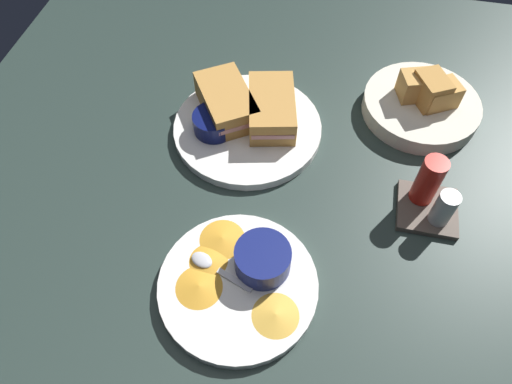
# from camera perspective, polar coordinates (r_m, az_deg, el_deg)

# --- Properties ---
(ground_plane) EXTENTS (1.10, 1.10, 0.03)m
(ground_plane) POSITION_cam_1_polar(r_m,az_deg,el_deg) (0.78, 0.54, 2.63)
(ground_plane) COLOR #283833
(plate_sandwich_main) EXTENTS (0.25, 0.25, 0.02)m
(plate_sandwich_main) POSITION_cam_1_polar(r_m,az_deg,el_deg) (0.81, -1.04, 7.80)
(plate_sandwich_main) COLOR white
(plate_sandwich_main) RESTS_ON ground_plane
(sandwich_half_near) EXTENTS (0.14, 0.10, 0.05)m
(sandwich_half_near) POSITION_cam_1_polar(r_m,az_deg,el_deg) (0.80, 2.26, 10.16)
(sandwich_half_near) COLOR #C68C42
(sandwich_half_near) RESTS_ON plate_sandwich_main
(sandwich_half_far) EXTENTS (0.15, 0.13, 0.05)m
(sandwich_half_far) POSITION_cam_1_polar(r_m,az_deg,el_deg) (0.81, -3.65, 10.96)
(sandwich_half_far) COLOR #C68C42
(sandwich_half_far) RESTS_ON plate_sandwich_main
(ramekin_dark_sauce) EXTENTS (0.07, 0.07, 0.03)m
(ramekin_dark_sauce) POSITION_cam_1_polar(r_m,az_deg,el_deg) (0.79, -5.20, 8.51)
(ramekin_dark_sauce) COLOR #0C144C
(ramekin_dark_sauce) RESTS_ON plate_sandwich_main
(spoon_by_dark_ramekin) EXTENTS (0.04, 0.10, 0.01)m
(spoon_by_dark_ramekin) POSITION_cam_1_polar(r_m,az_deg,el_deg) (0.80, -1.12, 8.03)
(spoon_by_dark_ramekin) COLOR silver
(spoon_by_dark_ramekin) RESTS_ON plate_sandwich_main
(plate_chips_companion) EXTENTS (0.22, 0.22, 0.02)m
(plate_chips_companion) POSITION_cam_1_polar(r_m,az_deg,el_deg) (0.65, -2.20, -11.34)
(plate_chips_companion) COLOR white
(plate_chips_companion) RESTS_ON ground_plane
(ramekin_light_gravy) EXTENTS (0.08, 0.08, 0.04)m
(ramekin_light_gravy) POSITION_cam_1_polar(r_m,az_deg,el_deg) (0.64, 0.82, -8.13)
(ramekin_light_gravy) COLOR navy
(ramekin_light_gravy) RESTS_ON plate_chips_companion
(spoon_by_gravy_ramekin) EXTENTS (0.05, 0.10, 0.01)m
(spoon_by_gravy_ramekin) POSITION_cam_1_polar(r_m,az_deg,el_deg) (0.66, -5.70, -8.83)
(spoon_by_gravy_ramekin) COLOR silver
(spoon_by_gravy_ramekin) RESTS_ON plate_chips_companion
(plantain_chip_scatter) EXTENTS (0.18, 0.19, 0.01)m
(plantain_chip_scatter) POSITION_cam_1_polar(r_m,az_deg,el_deg) (0.65, -2.77, -9.44)
(plantain_chip_scatter) COLOR gold
(plantain_chip_scatter) RESTS_ON plate_chips_companion
(bread_basket_rear) EXTENTS (0.20, 0.20, 0.08)m
(bread_basket_rear) POSITION_cam_1_polar(r_m,az_deg,el_deg) (0.88, 19.66, 10.23)
(bread_basket_rear) COLOR silver
(bread_basket_rear) RESTS_ON ground_plane
(condiment_caddy) EXTENTS (0.09, 0.09, 0.10)m
(condiment_caddy) POSITION_cam_1_polar(r_m,az_deg,el_deg) (0.74, 20.63, -0.48)
(condiment_caddy) COLOR brown
(condiment_caddy) RESTS_ON ground_plane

